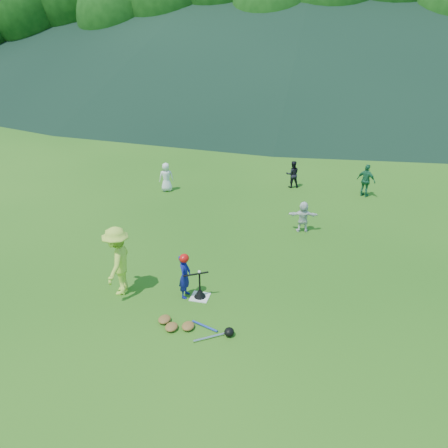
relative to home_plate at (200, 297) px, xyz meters
name	(u,v)px	position (x,y,z in m)	size (l,w,h in m)	color
ground	(200,297)	(0.00, 0.00, -0.01)	(120.00, 120.00, 0.00)	#1F5513
home_plate	(200,297)	(0.00, 0.00, 0.00)	(0.45, 0.45, 0.02)	silver
baseball	(199,272)	(0.00, 0.00, 0.73)	(0.08, 0.08, 0.08)	white
batter_child	(185,276)	(-0.37, -0.02, 0.57)	(0.42, 0.28, 1.16)	navy
adult_coach	(118,261)	(-2.02, -0.25, 0.89)	(1.16, 0.67, 1.79)	#BDDC40
fielder_a	(166,177)	(-3.51, 7.01, 0.58)	(0.57, 0.37, 1.17)	silver
fielder_b	(293,174)	(1.40, 8.67, 0.55)	(0.55, 0.43, 1.13)	black
fielder_c	(366,181)	(4.28, 8.30, 0.64)	(0.76, 0.32, 1.30)	#1E6540
fielder_d	(303,217)	(2.16, 4.48, 0.51)	(0.96, 0.31, 1.04)	silver
batting_tee	(200,293)	(0.00, 0.00, 0.12)	(0.30, 0.30, 0.68)	black
batter_gear	(185,260)	(-0.35, -0.03, 1.04)	(0.70, 0.34, 0.52)	red
equipment_pile	(188,326)	(0.09, -1.25, 0.06)	(1.80, 0.72, 0.19)	olive
outfield_fence	(299,99)	(0.00, 28.00, 0.69)	(70.07, 0.08, 1.33)	gray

